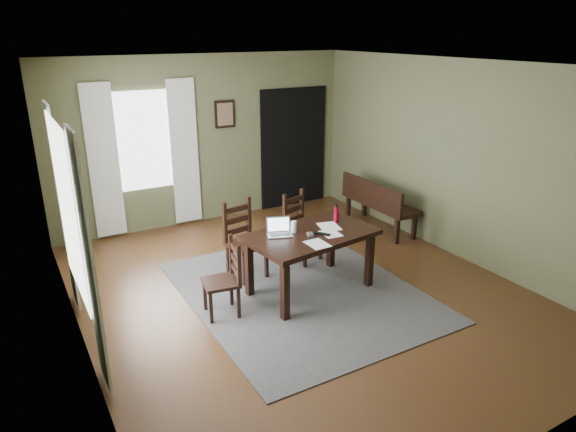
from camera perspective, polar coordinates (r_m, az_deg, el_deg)
ground at (r=6.41m, az=1.35°, el=-8.43°), size 5.00×6.00×0.01m
room_shell at (r=5.77m, az=1.50°, el=7.56°), size 5.02×6.02×2.71m
rug at (r=6.40m, az=1.35°, el=-8.34°), size 2.60×3.20×0.01m
dining_table at (r=6.15m, az=2.54°, el=-2.66°), size 1.63×1.10×0.76m
chair_end at (r=5.79m, az=-7.04°, el=-7.00°), size 0.44×0.44×0.88m
chair_back_left at (r=6.61m, az=-4.89°, el=-2.77°), size 0.51×0.51×1.00m
chair_back_right at (r=7.08m, az=1.42°, el=-1.33°), size 0.53×0.53×0.95m
bench at (r=8.27m, az=9.87°, el=1.69°), size 0.46×1.44×0.81m
laptop at (r=6.05m, az=-1.01°, el=-1.57°), size 0.35×0.31×0.20m
computer_mouse at (r=6.01m, az=2.48°, el=-2.09°), size 0.09×0.12×0.03m
tv_remote at (r=6.05m, az=3.84°, el=-2.00°), size 0.15×0.19×0.02m
drinking_glass at (r=6.08m, az=0.65°, el=-1.23°), size 0.07×0.07×0.14m
water_bottle at (r=6.44m, az=5.38°, el=0.25°), size 0.08×0.08×0.23m
paper_b at (r=6.10m, az=4.77°, el=-1.95°), size 0.23×0.28×0.00m
paper_d at (r=6.31m, az=4.60°, el=-1.18°), size 0.30×0.35×0.00m
paper_e at (r=5.80m, az=3.29°, el=-3.12°), size 0.22×0.28×0.00m
window_left at (r=5.28m, az=-23.35°, el=0.69°), size 0.01×1.30×1.70m
window_back at (r=8.17m, az=-15.76°, el=8.03°), size 1.00×0.01×1.50m
curtain_left_near at (r=4.61m, az=-21.18°, el=-5.12°), size 0.03×0.48×2.30m
curtain_left_far at (r=6.13m, az=-23.79°, el=0.73°), size 0.03×0.48×2.30m
curtain_back_left at (r=8.07m, az=-19.79°, el=5.63°), size 0.44×0.03×2.30m
curtain_back_right at (r=8.36m, az=-11.43°, el=6.89°), size 0.44×0.03×2.30m
framed_picture at (r=8.54m, az=-7.03°, el=11.17°), size 0.34×0.03×0.44m
doorway_back at (r=9.25m, az=0.62°, el=7.58°), size 1.30×0.03×2.10m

